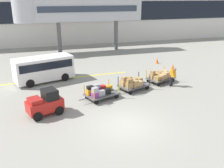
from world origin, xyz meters
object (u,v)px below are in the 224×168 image
(baggage_tug, at_px, (45,103))
(baggage_handler, at_px, (173,76))
(baggage_cart_lead, at_px, (100,92))
(safety_cone_near, at_px, (157,61))
(baggage_cart_middle, at_px, (133,83))
(shuttle_van, at_px, (44,67))
(baggage_cart_tail, at_px, (160,76))
(safety_cone_far, at_px, (173,67))

(baggage_tug, xyz_separation_m, baggage_handler, (10.00, 2.25, 0.11))
(baggage_cart_lead, relative_size, safety_cone_near, 5.58)
(baggage_cart_middle, bearing_deg, safety_cone_near, 50.93)
(baggage_tug, height_order, baggage_cart_lead, baggage_tug)
(baggage_handler, bearing_deg, shuttle_van, 156.46)
(baggage_tug, height_order, safety_cone_near, baggage_tug)
(baggage_handler, xyz_separation_m, safety_cone_near, (2.08, 6.83, -0.59))
(baggage_cart_middle, height_order, shuttle_van, shuttle_van)
(safety_cone_near, bearing_deg, baggage_cart_lead, -137.25)
(baggage_cart_tail, distance_m, shuttle_van, 9.90)
(safety_cone_near, bearing_deg, baggage_tug, -143.09)
(shuttle_van, bearing_deg, baggage_cart_lead, -54.95)
(baggage_tug, height_order, baggage_cart_middle, baggage_tug)
(baggage_tug, bearing_deg, baggage_cart_tail, 19.73)
(baggage_handler, relative_size, safety_cone_near, 2.84)
(safety_cone_near, height_order, safety_cone_far, same)
(baggage_tug, bearing_deg, safety_cone_far, 27.29)
(shuttle_van, height_order, safety_cone_far, shuttle_van)
(safety_cone_near, bearing_deg, baggage_cart_tail, -114.12)
(baggage_cart_tail, relative_size, safety_cone_near, 5.58)
(baggage_cart_middle, relative_size, safety_cone_far, 5.58)
(baggage_cart_tail, bearing_deg, safety_cone_near, 65.88)
(safety_cone_near, bearing_deg, shuttle_van, -167.91)
(baggage_cart_middle, bearing_deg, shuttle_van, 147.26)
(baggage_cart_lead, bearing_deg, baggage_handler, 7.77)
(baggage_cart_lead, height_order, baggage_cart_tail, baggage_cart_lead)
(baggage_cart_tail, xyz_separation_m, safety_cone_near, (2.53, 5.65, -0.26))
(baggage_cart_middle, relative_size, shuttle_van, 0.60)
(baggage_tug, distance_m, baggage_cart_middle, 7.05)
(baggage_cart_lead, xyz_separation_m, baggage_cart_tail, (5.78, 2.03, -0.01))
(baggage_cart_lead, xyz_separation_m, safety_cone_near, (8.31, 7.68, -0.27))
(baggage_cart_lead, distance_m, shuttle_van, 6.31)
(baggage_tug, bearing_deg, baggage_handler, 12.65)
(baggage_cart_lead, xyz_separation_m, baggage_cart_middle, (2.87, 0.97, 0.01))
(safety_cone_far, bearing_deg, baggage_cart_lead, -149.92)
(baggage_cart_lead, relative_size, shuttle_van, 0.60)
(baggage_tug, height_order, shuttle_van, shuttle_van)
(baggage_cart_lead, bearing_deg, baggage_tug, -159.71)
(baggage_cart_middle, bearing_deg, baggage_cart_lead, -161.22)
(safety_cone_near, bearing_deg, baggage_cart_middle, -129.07)
(baggage_cart_tail, xyz_separation_m, baggage_handler, (0.45, -1.18, 0.33))
(safety_cone_far, bearing_deg, baggage_tug, -152.71)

